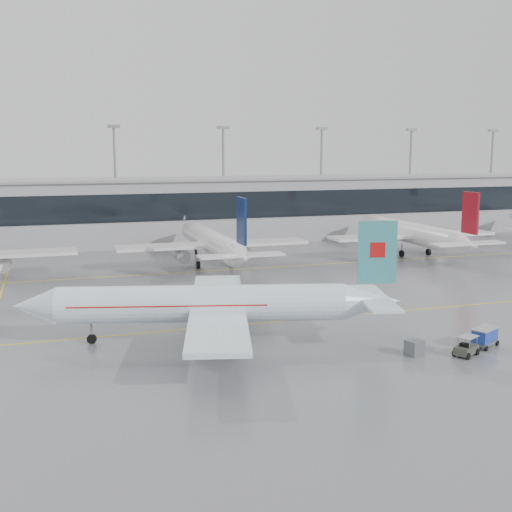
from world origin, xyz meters
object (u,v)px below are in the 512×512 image
object	(u,v)px
air_canada_jet	(215,304)
gse_unit	(414,348)
baggage_tug	(466,349)
baggage_cart	(485,336)

from	to	relation	value
air_canada_jet	gse_unit	distance (m)	18.32
baggage_tug	gse_unit	size ratio (longest dim) A/B	2.58
air_canada_jet	baggage_cart	size ratio (longest dim) A/B	10.97
baggage_tug	gse_unit	distance (m)	4.50
baggage_tug	gse_unit	xyz separation A→B (m)	(-4.24, 1.51, 0.07)
baggage_cart	gse_unit	world-z (taller)	baggage_cart
air_canada_jet	gse_unit	size ratio (longest dim) A/B	26.54
baggage_tug	baggage_cart	xyz separation A→B (m)	(3.18, 1.68, 0.43)
air_canada_jet	baggage_tug	world-z (taller)	air_canada_jet
air_canada_jet	baggage_cart	xyz separation A→B (m)	(22.95, -9.11, -2.54)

